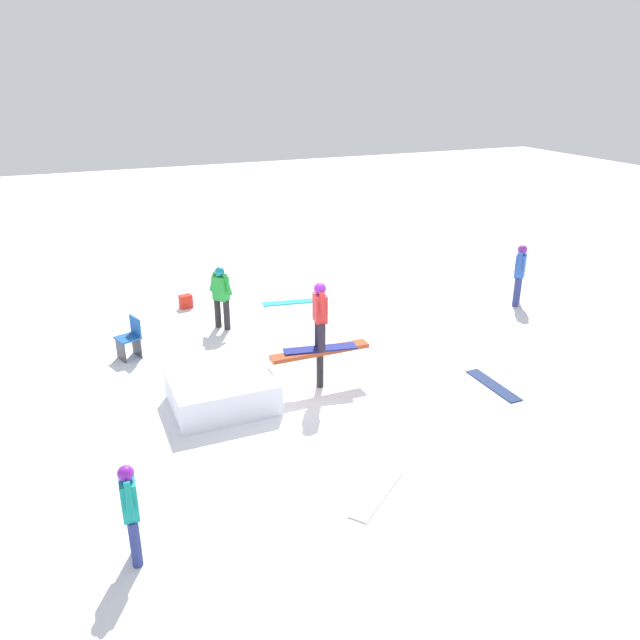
# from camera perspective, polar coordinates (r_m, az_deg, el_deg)

# --- Properties ---
(ground_plane) EXTENTS (60.00, 60.00, 0.00)m
(ground_plane) POSITION_cam_1_polar(r_m,az_deg,el_deg) (12.13, 0.00, -6.07)
(ground_plane) COLOR white
(rail_feature) EXTENTS (1.95, 0.28, 0.78)m
(rail_feature) POSITION_cam_1_polar(r_m,az_deg,el_deg) (11.83, 0.00, -3.30)
(rail_feature) COLOR black
(rail_feature) RESTS_ON ground
(snow_kicker_ramp) EXTENTS (1.80, 1.50, 0.58)m
(snow_kicker_ramp) POSITION_cam_1_polar(r_m,az_deg,el_deg) (11.46, -8.93, -6.49)
(snow_kicker_ramp) COLOR white
(snow_kicker_ramp) RESTS_ON ground
(main_rider_on_rail) EXTENTS (1.42, 0.77, 1.33)m
(main_rider_on_rail) POSITION_cam_1_polar(r_m,az_deg,el_deg) (11.51, 0.00, 0.27)
(main_rider_on_rail) COLOR navy
(main_rider_on_rail) RESTS_ON rail_feature
(bystander_teal) EXTENTS (0.21, 0.57, 1.38)m
(bystander_teal) POSITION_cam_1_polar(r_m,az_deg,el_deg) (8.21, -16.94, -16.13)
(bystander_teal) COLOR navy
(bystander_teal) RESTS_ON ground
(bystander_blue) EXTENTS (0.58, 0.55, 1.59)m
(bystander_blue) POSITION_cam_1_polar(r_m,az_deg,el_deg) (16.73, 17.79, 4.23)
(bystander_blue) COLOR navy
(bystander_blue) RESTS_ON ground
(bystander_green) EXTENTS (0.46, 0.60, 1.51)m
(bystander_green) POSITION_cam_1_polar(r_m,az_deg,el_deg) (14.63, -9.04, 2.34)
(bystander_green) COLOR #272525
(bystander_green) RESTS_ON ground
(loose_snowboard_cyan) EXTENTS (1.43, 0.51, 0.02)m
(loose_snowboard_cyan) POSITION_cam_1_polar(r_m,az_deg,el_deg) (16.35, -2.81, 1.63)
(loose_snowboard_cyan) COLOR #22AEC2
(loose_snowboard_cyan) RESTS_ON ground
(loose_snowboard_white) EXTENTS (1.22, 1.04, 0.02)m
(loose_snowboard_white) POSITION_cam_1_polar(r_m,az_deg,el_deg) (9.39, 5.24, -15.48)
(loose_snowboard_white) COLOR silver
(loose_snowboard_white) RESTS_ON ground
(loose_snowboard_navy) EXTENTS (0.28, 1.40, 0.02)m
(loose_snowboard_navy) POSITION_cam_1_polar(r_m,az_deg,el_deg) (12.59, 15.54, -5.77)
(loose_snowboard_navy) COLOR navy
(loose_snowboard_navy) RESTS_ON ground
(folding_chair) EXTENTS (0.56, 0.56, 0.88)m
(folding_chair) POSITION_cam_1_polar(r_m,az_deg,el_deg) (13.72, -16.97, -1.70)
(folding_chair) COLOR #3F3F44
(folding_chair) RESTS_ON ground
(backpack_on_snow) EXTENTS (0.34, 0.27, 0.34)m
(backpack_on_snow) POSITION_cam_1_polar(r_m,az_deg,el_deg) (16.31, -12.17, 1.67)
(backpack_on_snow) COLOR red
(backpack_on_snow) RESTS_ON ground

